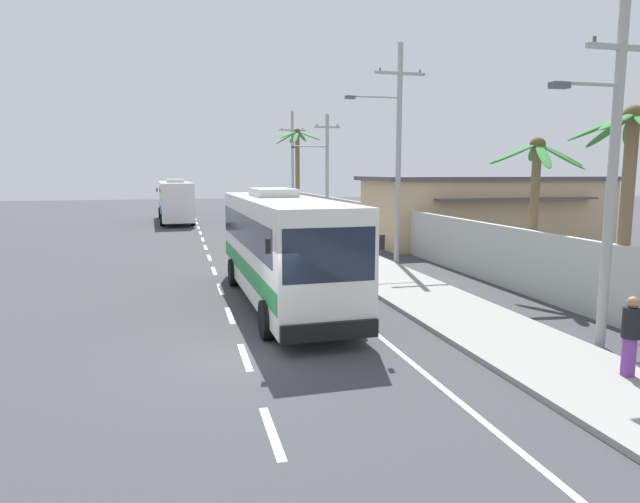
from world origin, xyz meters
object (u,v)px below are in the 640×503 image
at_px(palm_second, 536,182).
at_px(utility_pole_mid, 397,149).
at_px(motorcycle_beside_bus, 298,248).
at_px(utility_pole_distant, 293,164).
at_px(utility_pole_far, 326,171).
at_px(roadside_building, 485,210).
at_px(coach_bus_foreground, 281,245).
at_px(coach_bus_far_lane, 175,200).
at_px(palm_nearest, 298,159).
at_px(pedestrian_far_walk, 630,334).
at_px(pedestrian_midwalk, 333,228).
at_px(palm_third, 629,174).
at_px(utility_pole_nearest, 611,165).
at_px(pedestrian_near_kerb, 349,235).

bearing_deg(palm_second, utility_pole_mid, 109.92).
distance_m(motorcycle_beside_bus, utility_pole_distant, 24.66).
relative_size(utility_pole_far, roadside_building, 0.56).
height_order(coach_bus_foreground, coach_bus_far_lane, coach_bus_foreground).
bearing_deg(utility_pole_distant, palm_nearest, -98.07).
bearing_deg(utility_pole_far, roadside_building, -40.75).
distance_m(pedestrian_far_walk, utility_pole_far, 28.32).
bearing_deg(roadside_building, coach_bus_foreground, -140.40).
relative_size(coach_bus_foreground, roadside_building, 0.76).
xyz_separation_m(coach_bus_foreground, palm_second, (9.11, -0.61, 2.02)).
bearing_deg(utility_pole_far, motorcycle_beside_bus, -111.58).
relative_size(coach_bus_foreground, utility_pole_mid, 1.10).
height_order(coach_bus_far_lane, palm_second, palm_second).
bearing_deg(pedestrian_midwalk, coach_bus_foreground, -120.62).
bearing_deg(utility_pole_distant, motorcycle_beside_bus, -100.88).
bearing_deg(utility_pole_far, palm_second, -82.94).
relative_size(utility_pole_distant, palm_third, 1.59).
bearing_deg(pedestrian_midwalk, utility_pole_nearest, -95.11).
distance_m(pedestrian_near_kerb, palm_nearest, 16.26).
height_order(coach_bus_far_lane, palm_third, palm_third).
bearing_deg(coach_bus_far_lane, pedestrian_midwalk, -63.26).
bearing_deg(palm_second, pedestrian_near_kerb, 108.91).
distance_m(palm_second, roadside_building, 14.23).
bearing_deg(palm_third, palm_second, 87.05).
height_order(pedestrian_far_walk, roadside_building, roadside_building).
bearing_deg(pedestrian_far_walk, utility_pole_distant, -130.27).
bearing_deg(pedestrian_midwalk, motorcycle_beside_bus, -130.24).
bearing_deg(utility_pole_far, utility_pole_mid, -90.19).
bearing_deg(palm_nearest, pedestrian_midwalk, -91.63).
bearing_deg(coach_bus_far_lane, pedestrian_near_kerb, -67.76).
distance_m(pedestrian_near_kerb, pedestrian_far_walk, 18.79).
distance_m(coach_bus_foreground, utility_pole_distant, 33.23).
relative_size(coach_bus_far_lane, palm_second, 2.22).
bearing_deg(pedestrian_midwalk, pedestrian_near_kerb, -101.20).
bearing_deg(pedestrian_midwalk, pedestrian_far_walk, -98.14).
bearing_deg(coach_bus_far_lane, motorcycle_beside_bus, -75.85).
xyz_separation_m(coach_bus_foreground, pedestrian_far_walk, (5.74, -8.76, -0.94)).
bearing_deg(pedestrian_near_kerb, pedestrian_midwalk, -167.05).
bearing_deg(palm_third, palm_nearest, 95.35).
height_order(palm_second, roadside_building, palm_second).
distance_m(utility_pole_distant, palm_nearest, 6.73).
bearing_deg(utility_pole_mid, motorcycle_beside_bus, 152.53).
bearing_deg(motorcycle_beside_bus, coach_bus_foreground, -105.53).
relative_size(pedestrian_near_kerb, utility_pole_far, 0.21).
height_order(palm_nearest, roadside_building, palm_nearest).
bearing_deg(utility_pole_distant, palm_third, -87.03).
relative_size(coach_bus_far_lane, palm_third, 2.01).
height_order(utility_pole_far, utility_pole_distant, utility_pole_distant).
relative_size(utility_pole_far, palm_second, 1.48).
bearing_deg(palm_third, roadside_building, 71.04).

